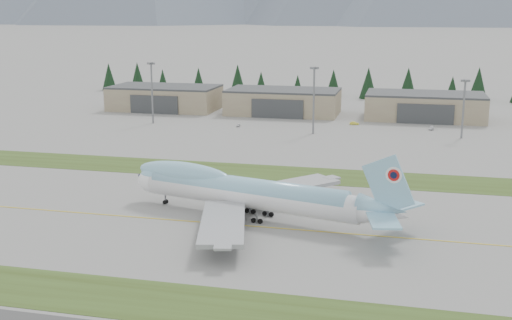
% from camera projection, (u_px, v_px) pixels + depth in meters
% --- Properties ---
extents(ground, '(7000.00, 7000.00, 0.00)m').
position_uv_depth(ground, '(218.00, 224.00, 135.78)').
color(ground, slate).
rests_on(ground, ground).
extents(grass_strip_near, '(400.00, 14.00, 0.08)m').
position_uv_depth(grass_strip_near, '(148.00, 300.00, 99.77)').
color(grass_strip_near, '#334418').
rests_on(grass_strip_near, ground).
extents(grass_strip_far, '(400.00, 18.00, 0.08)m').
position_uv_depth(grass_strip_far, '(264.00, 173.00, 178.42)').
color(grass_strip_far, '#334418').
rests_on(grass_strip_far, ground).
extents(taxiway_line_main, '(400.00, 0.40, 0.02)m').
position_uv_depth(taxiway_line_main, '(218.00, 224.00, 135.78)').
color(taxiway_line_main, gold).
rests_on(taxiway_line_main, ground).
extents(boeing_747_freighter, '(66.14, 55.30, 17.38)m').
position_uv_depth(boeing_747_freighter, '(247.00, 192.00, 138.74)').
color(boeing_747_freighter, white).
rests_on(boeing_747_freighter, ground).
extents(hangar_left, '(48.00, 26.60, 10.80)m').
position_uv_depth(hangar_left, '(165.00, 98.00, 292.35)').
color(hangar_left, gray).
rests_on(hangar_left, ground).
extents(hangar_center, '(48.00, 26.60, 10.80)m').
position_uv_depth(hangar_center, '(283.00, 101.00, 279.98)').
color(hangar_center, gray).
rests_on(hangar_center, ground).
extents(hangar_right, '(48.00, 26.60, 10.80)m').
position_uv_depth(hangar_right, '(425.00, 106.00, 266.48)').
color(hangar_right, gray).
rests_on(hangar_right, ground).
extents(floodlight_masts, '(162.47, 10.37, 24.36)m').
position_uv_depth(floodlight_masts, '(365.00, 91.00, 231.11)').
color(floodlight_masts, slate).
rests_on(floodlight_masts, ground).
extents(service_vehicle_a, '(1.84, 3.51, 1.14)m').
position_uv_depth(service_vehicle_a, '(238.00, 127.00, 249.90)').
color(service_vehicle_a, silver).
rests_on(service_vehicle_a, ground).
extents(service_vehicle_b, '(3.75, 1.49, 1.22)m').
position_uv_depth(service_vehicle_b, '(354.00, 125.00, 253.92)').
color(service_vehicle_b, yellow).
rests_on(service_vehicle_b, ground).
extents(service_vehicle_c, '(2.27, 4.54, 1.26)m').
position_uv_depth(service_vehicle_c, '(431.00, 130.00, 243.18)').
color(service_vehicle_c, silver).
rests_on(service_vehicle_c, ground).
extents(conifer_belt, '(267.35, 15.75, 16.88)m').
position_uv_depth(conifer_belt, '(347.00, 83.00, 333.67)').
color(conifer_belt, black).
rests_on(conifer_belt, ground).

